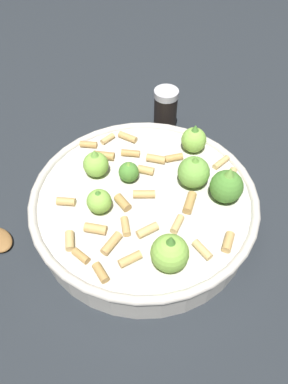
% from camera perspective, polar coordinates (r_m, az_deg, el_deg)
% --- Properties ---
extents(ground_plane, '(2.40, 2.40, 0.00)m').
position_cam_1_polar(ground_plane, '(0.58, 0.00, -4.20)').
color(ground_plane, '#23282D').
extents(cooking_pan, '(0.33, 0.33, 0.11)m').
position_cam_1_polar(cooking_pan, '(0.55, 0.30, -1.94)').
color(cooking_pan, beige).
rests_on(cooking_pan, ground).
extents(pepper_shaker, '(0.04, 0.04, 0.09)m').
position_cam_1_polar(pepper_shaker, '(0.69, 3.28, 12.14)').
color(pepper_shaker, black).
rests_on(pepper_shaker, ground).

